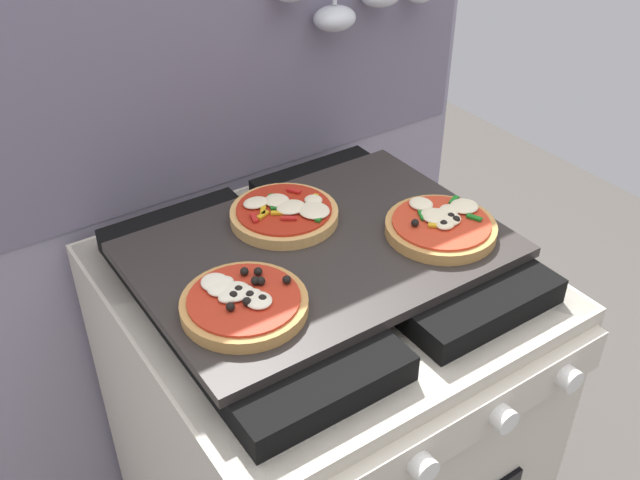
# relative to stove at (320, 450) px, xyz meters

# --- Properties ---
(kitchen_backsplash) EXTENTS (1.10, 0.09, 1.55)m
(kitchen_backsplash) POSITION_rel_stove_xyz_m (0.00, 0.34, 0.34)
(kitchen_backsplash) COLOR gray
(kitchen_backsplash) RESTS_ON ground_plane
(stove) EXTENTS (0.60, 0.64, 0.90)m
(stove) POSITION_rel_stove_xyz_m (0.00, 0.00, 0.00)
(stove) COLOR beige
(stove) RESTS_ON ground_plane
(baking_tray) EXTENTS (0.54, 0.38, 0.02)m
(baking_tray) POSITION_rel_stove_xyz_m (0.00, 0.00, 0.46)
(baking_tray) COLOR #2D2826
(baking_tray) RESTS_ON stove
(pizza_left) EXTENTS (0.17, 0.17, 0.03)m
(pizza_left) POSITION_rel_stove_xyz_m (-0.17, -0.06, 0.48)
(pizza_left) COLOR #C18947
(pizza_left) RESTS_ON baking_tray
(pizza_right) EXTENTS (0.17, 0.17, 0.03)m
(pizza_right) POSITION_rel_stove_xyz_m (0.17, -0.07, 0.48)
(pizza_right) COLOR #C18947
(pizza_right) RESTS_ON baking_tray
(pizza_center) EXTENTS (0.17, 0.17, 0.03)m
(pizza_center) POSITION_rel_stove_xyz_m (-0.01, 0.09, 0.48)
(pizza_center) COLOR tan
(pizza_center) RESTS_ON baking_tray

